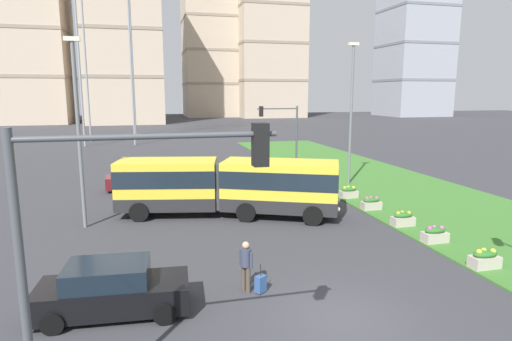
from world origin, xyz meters
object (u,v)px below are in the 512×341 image
(pedestrian_crossing, at_px, (246,263))
(flower_planter_3, at_px, (371,203))
(flower_planter_1, at_px, (435,234))
(streetlight_left, at_px, (78,126))
(articulated_bus, at_px, (227,186))
(traffic_light_near_left, at_px, (113,229))
(car_black_sedan, at_px, (112,290))
(rolling_suitcase, at_px, (261,284))
(car_maroon_sedan, at_px, (139,179))
(streetlight_median, at_px, (351,109))
(apartment_tower_westcentre, at_px, (123,35))
(flower_planter_4, at_px, (349,192))
(apartment_tower_west, at_px, (23,10))
(apartment_tower_centre, at_px, (218,38))
(apartment_tower_eastcentre, at_px, (268,47))
(flower_planter_0, at_px, (485,259))
(traffic_light_far_right, at_px, (284,128))
(apartment_tower_east, at_px, (416,29))

(pedestrian_crossing, bearing_deg, flower_planter_3, 41.64)
(flower_planter_1, relative_size, flower_planter_3, 1.00)
(streetlight_left, bearing_deg, flower_planter_3, -2.66)
(articulated_bus, distance_m, traffic_light_near_left, 15.42)
(car_black_sedan, bearing_deg, streetlight_left, 102.04)
(pedestrian_crossing, relative_size, rolling_suitcase, 1.79)
(car_maroon_sedan, bearing_deg, flower_planter_1, -48.53)
(car_maroon_sedan, distance_m, streetlight_median, 15.51)
(flower_planter_1, bearing_deg, apartment_tower_westcentre, 100.63)
(articulated_bus, relative_size, flower_planter_4, 10.78)
(car_maroon_sedan, relative_size, apartment_tower_westcentre, 0.12)
(car_maroon_sedan, relative_size, rolling_suitcase, 4.61)
(apartment_tower_west, height_order, apartment_tower_centre, apartment_tower_west)
(flower_planter_3, relative_size, apartment_tower_west, 0.02)
(traffic_light_near_left, xyz_separation_m, apartment_tower_eastcentre, (33.94, 110.46, 15.06))
(flower_planter_0, xyz_separation_m, apartment_tower_eastcentre, (21.26, 105.46, 18.79))
(flower_planter_1, bearing_deg, pedestrian_crossing, -164.69)
(apartment_tower_west, bearing_deg, articulated_bus, -71.03)
(flower_planter_0, bearing_deg, pedestrian_crossing, 177.38)
(traffic_light_far_right, bearing_deg, apartment_tower_east, 50.91)
(flower_planter_0, relative_size, streetlight_median, 0.11)
(traffic_light_near_left, height_order, apartment_tower_westcentre, apartment_tower_westcentre)
(pedestrian_crossing, distance_m, apartment_tower_east, 125.26)
(flower_planter_1, relative_size, traffic_light_near_left, 0.18)
(flower_planter_1, bearing_deg, traffic_light_far_right, 95.03)
(car_black_sedan, bearing_deg, flower_planter_4, 40.45)
(apartment_tower_eastcentre, bearing_deg, apartment_tower_westcentre, -157.57)
(pedestrian_crossing, relative_size, apartment_tower_eastcentre, 0.05)
(traffic_light_near_left, relative_size, traffic_light_far_right, 1.08)
(rolling_suitcase, xyz_separation_m, flower_planter_1, (8.61, 2.68, 0.11))
(pedestrian_crossing, relative_size, streetlight_median, 0.18)
(traffic_light_near_left, height_order, apartment_tower_west, apartment_tower_west)
(traffic_light_near_left, bearing_deg, streetlight_median, 54.16)
(apartment_tower_westcentre, xyz_separation_m, apartment_tower_centre, (24.73, 22.16, 2.88))
(apartment_tower_centre, bearing_deg, traffic_light_near_left, -100.20)
(apartment_tower_centre, bearing_deg, car_black_sedan, -100.92)
(streetlight_median, bearing_deg, flower_planter_4, -115.94)
(pedestrian_crossing, height_order, apartment_tower_eastcentre, apartment_tower_eastcentre)
(articulated_bus, relative_size, car_maroon_sedan, 2.65)
(flower_planter_3, bearing_deg, rolling_suitcase, -136.21)
(apartment_tower_west, bearing_deg, pedestrian_crossing, -73.37)
(traffic_light_near_left, bearing_deg, flower_planter_3, 46.74)
(flower_planter_1, distance_m, traffic_light_far_right, 17.50)
(apartment_tower_centre, distance_m, apartment_tower_east, 56.37)
(rolling_suitcase, bearing_deg, flower_planter_1, 17.29)
(pedestrian_crossing, height_order, rolling_suitcase, pedestrian_crossing)
(rolling_suitcase, relative_size, flower_planter_0, 0.88)
(flower_planter_1, height_order, streetlight_left, streetlight_left)
(flower_planter_4, bearing_deg, car_maroon_sedan, 154.64)
(flower_planter_1, distance_m, apartment_tower_east, 118.33)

